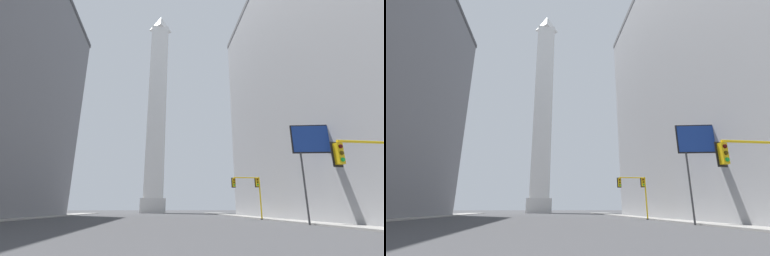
{
  "view_description": "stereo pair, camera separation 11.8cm",
  "coord_description": "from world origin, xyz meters",
  "views": [
    {
      "loc": [
        1.58,
        -2.66,
        1.41
      ],
      "look_at": [
        8.71,
        53.46,
        19.15
      ],
      "focal_mm": 24.0,
      "sensor_mm": 36.0,
      "label": 1
    },
    {
      "loc": [
        1.7,
        -2.68,
        1.41
      ],
      "look_at": [
        8.71,
        53.46,
        19.15
      ],
      "focal_mm": 24.0,
      "sensor_mm": 36.0,
      "label": 2
    }
  ],
  "objects": [
    {
      "name": "sidewalk_right",
      "position": [
        17.75,
        29.16,
        0.07
      ],
      "size": [
        5.0,
        97.22,
        0.15
      ],
      "primitive_type": "cube",
      "color": "gray",
      "rests_on": "ground_plane"
    },
    {
      "name": "building_right",
      "position": [
        26.87,
        27.61,
        20.55
      ],
      "size": [
        18.62,
        48.39,
        41.08
      ],
      "color": "#9E9EA0",
      "rests_on": "ground_plane"
    },
    {
      "name": "obelisk",
      "position": [
        0.0,
        81.01,
        35.39
      ],
      "size": [
        7.59,
        7.59,
        72.99
      ],
      "color": "silver",
      "rests_on": "ground_plane"
    },
    {
      "name": "traffic_light_mid_right",
      "position": [
        13.87,
        31.49,
        4.16
      ],
      "size": [
        4.06,
        0.5,
        5.5
      ],
      "color": "yellow",
      "rests_on": "ground_plane"
    },
    {
      "name": "billboard_sign",
      "position": [
        16.36,
        19.65,
        7.4
      ],
      "size": [
        4.35,
        1.05,
        9.24
      ],
      "color": "#3F3F42",
      "rests_on": "ground_plane"
    }
  ]
}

